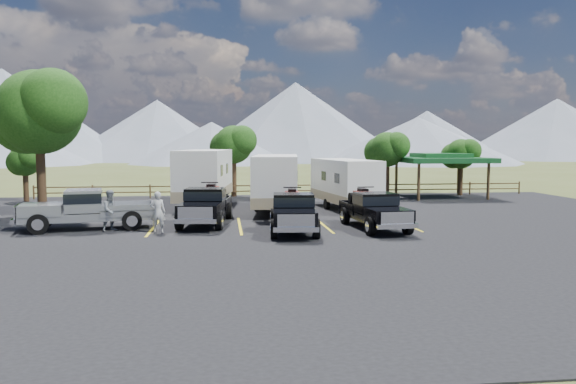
{
  "coord_description": "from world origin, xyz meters",
  "views": [
    {
      "loc": [
        -2.73,
        -22.44,
        3.96
      ],
      "look_at": [
        0.35,
        4.4,
        1.6
      ],
      "focal_mm": 35.0,
      "sensor_mm": 36.0,
      "label": 1
    }
  ],
  "objects": [
    {
      "name": "stall_lines",
      "position": [
        0.0,
        4.0,
        0.04
      ],
      "size": [
        12.12,
        5.5,
        0.01
      ],
      "color": "yellow",
      "rests_on": "asphalt_lot"
    },
    {
      "name": "rig_right",
      "position": [
        4.09,
        2.51,
        0.93
      ],
      "size": [
        2.35,
        5.7,
        1.86
      ],
      "rotation": [
        0.0,
        0.0,
        0.09
      ],
      "color": "black",
      "rests_on": "asphalt_lot"
    },
    {
      "name": "mountain_range",
      "position": [
        -7.63,
        105.98,
        7.87
      ],
      "size": [
        209.0,
        71.0,
        20.0
      ],
      "color": "slate",
      "rests_on": "ground"
    },
    {
      "name": "rail_fence",
      "position": [
        2.0,
        18.5,
        0.61
      ],
      "size": [
        36.12,
        0.12,
        1.0
      ],
      "color": "brown",
      "rests_on": "ground"
    },
    {
      "name": "person_b",
      "position": [
        -7.74,
        3.2,
        0.96
      ],
      "size": [
        1.13,
        1.09,
        1.84
      ],
      "primitive_type": "imported",
      "rotation": [
        0.0,
        0.0,
        0.64
      ],
      "color": "slate",
      "rests_on": "asphalt_lot"
    },
    {
      "name": "trailer_left",
      "position": [
        -3.9,
        12.62,
        1.87
      ],
      "size": [
        3.53,
        10.1,
        3.49
      ],
      "rotation": [
        0.0,
        0.0,
        -0.12
      ],
      "color": "white",
      "rests_on": "asphalt_lot"
    },
    {
      "name": "ground",
      "position": [
        0.0,
        0.0,
        0.0
      ],
      "size": [
        320.0,
        320.0,
        0.0
      ],
      "primitive_type": "plane",
      "color": "#485222",
      "rests_on": "ground"
    },
    {
      "name": "tree_ne_a",
      "position": [
        8.97,
        17.01,
        3.48
      ],
      "size": [
        3.11,
        2.92,
        4.76
      ],
      "color": "#322113",
      "rests_on": "ground"
    },
    {
      "name": "rig_center",
      "position": [
        0.32,
        2.1,
        0.96
      ],
      "size": [
        2.39,
        5.84,
        1.9
      ],
      "rotation": [
        0.0,
        0.0,
        -0.08
      ],
      "color": "black",
      "rests_on": "asphalt_lot"
    },
    {
      "name": "tree_nw_small",
      "position": [
        -16.02,
        17.01,
        2.78
      ],
      "size": [
        2.59,
        2.43,
        3.85
      ],
      "color": "#322113",
      "rests_on": "ground"
    },
    {
      "name": "rig_left",
      "position": [
        -3.59,
        4.88,
        0.99
      ],
      "size": [
        2.67,
        6.08,
        1.97
      ],
      "rotation": [
        0.0,
        0.0,
        -0.13
      ],
      "color": "black",
      "rests_on": "asphalt_lot"
    },
    {
      "name": "pickup_silver",
      "position": [
        -8.9,
        3.76,
        0.99
      ],
      "size": [
        6.31,
        2.98,
        1.82
      ],
      "rotation": [
        0.0,
        0.0,
        -1.39
      ],
      "color": "gray",
      "rests_on": "asphalt_lot"
    },
    {
      "name": "trailer_center",
      "position": [
        0.23,
        9.36,
        1.73
      ],
      "size": [
        3.28,
        9.32,
        3.22
      ],
      "rotation": [
        0.0,
        0.0,
        -0.12
      ],
      "color": "white",
      "rests_on": "asphalt_lot"
    },
    {
      "name": "trailer_right",
      "position": [
        4.37,
        9.96,
        1.59
      ],
      "size": [
        3.09,
        8.55,
        2.96
      ],
      "rotation": [
        0.0,
        0.0,
        0.13
      ],
      "color": "white",
      "rests_on": "asphalt_lot"
    },
    {
      "name": "asphalt_lot",
      "position": [
        0.0,
        3.0,
        0.02
      ],
      "size": [
        44.0,
        34.0,
        0.04
      ],
      "primitive_type": "cube",
      "color": "black",
      "rests_on": "ground"
    },
    {
      "name": "pavilion",
      "position": [
        13.0,
        17.0,
        2.79
      ],
      "size": [
        6.2,
        6.2,
        3.22
      ],
      "color": "brown",
      "rests_on": "ground"
    },
    {
      "name": "tree_big_nw",
      "position": [
        -12.55,
        9.03,
        5.6
      ],
      "size": [
        5.54,
        5.18,
        7.84
      ],
      "color": "#322113",
      "rests_on": "ground"
    },
    {
      "name": "tree_north",
      "position": [
        -2.03,
        19.02,
        3.83
      ],
      "size": [
        3.46,
        3.24,
        5.25
      ],
      "color": "#322113",
      "rests_on": "ground"
    },
    {
      "name": "tree_ne_b",
      "position": [
        14.98,
        18.01,
        3.13
      ],
      "size": [
        2.77,
        2.59,
        4.27
      ],
      "color": "#322113",
      "rests_on": "ground"
    },
    {
      "name": "person_a",
      "position": [
        -5.62,
        2.4,
        0.95
      ],
      "size": [
        0.68,
        0.46,
        1.82
      ],
      "primitive_type": "imported",
      "rotation": [
        0.0,
        0.0,
        3.1
      ],
      "color": "#B9B9B9",
      "rests_on": "asphalt_lot"
    }
  ]
}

